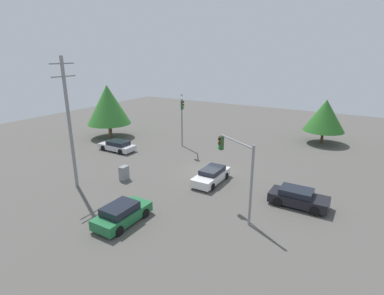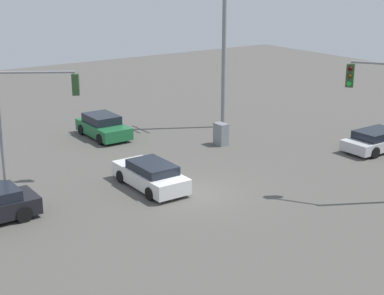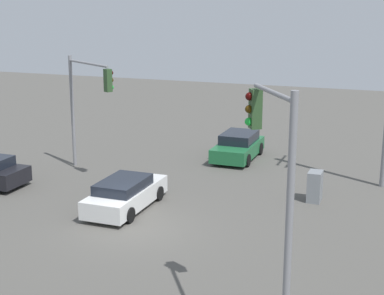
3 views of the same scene
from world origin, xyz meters
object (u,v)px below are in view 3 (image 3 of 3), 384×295
at_px(traffic_signal_main, 87,94).
at_px(traffic_signal_cross, 274,173).
at_px(electrical_cabinet, 315,186).
at_px(sedan_green, 238,146).
at_px(sedan_white, 125,194).

distance_m(traffic_signal_main, traffic_signal_cross, 16.66).
bearing_deg(traffic_signal_cross, electrical_cabinet, -30.12).
bearing_deg(sedan_green, electrical_cabinet, 132.23).
bearing_deg(traffic_signal_main, sedan_white, -13.46).
relative_size(sedan_green, electrical_cabinet, 3.20).
distance_m(sedan_green, traffic_signal_cross, 18.01).
height_order(sedan_green, traffic_signal_main, traffic_signal_main).
bearing_deg(sedan_green, sedan_white, 77.16).
bearing_deg(traffic_signal_cross, sedan_white, 13.88).
distance_m(sedan_white, sedan_green, 9.63).
bearing_deg(electrical_cabinet, sedan_green, -137.77).
distance_m(sedan_green, electrical_cabinet, 7.60).
relative_size(sedan_white, sedan_green, 1.07).
bearing_deg(sedan_green, traffic_signal_main, 39.29).
relative_size(sedan_white, electrical_cabinet, 3.43).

